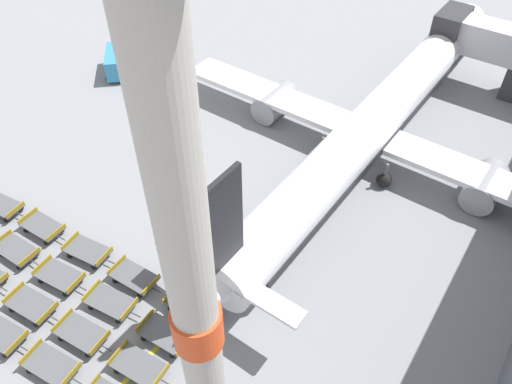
{
  "coord_description": "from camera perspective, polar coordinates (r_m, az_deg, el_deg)",
  "views": [
    {
      "loc": [
        26.11,
        -31.56,
        26.27
      ],
      "look_at": [
        11.43,
        -10.23,
        1.11
      ],
      "focal_mm": 35.0,
      "sensor_mm": 36.0,
      "label": 1
    }
  ],
  "objects": [
    {
      "name": "baggage_dolly_row_far_col_c",
      "position": [
        35.04,
        -18.66,
        -6.4
      ],
      "size": [
        3.76,
        2.01,
        0.92
      ],
      "color": "#515459",
      "rests_on": "ground_plane"
    },
    {
      "name": "baggage_dolly_row_mid_b_col_c",
      "position": [
        34.3,
        -21.52,
        -8.93
      ],
      "size": [
        3.75,
        1.97,
        0.92
      ],
      "color": "#515459",
      "rests_on": "ground_plane"
    },
    {
      "name": "baggage_dolly_row_mid_a_col_d",
      "position": [
        31.4,
        -19.29,
        -15.02
      ],
      "size": [
        3.74,
        1.94,
        0.92
      ],
      "color": "#515459",
      "rests_on": "ground_plane"
    },
    {
      "name": "baggage_dolly_row_near_col_c",
      "position": [
        33.18,
        -27.17,
        -14.23
      ],
      "size": [
        3.75,
        1.98,
        0.92
      ],
      "color": "#515459",
      "rests_on": "ground_plane"
    },
    {
      "name": "baggage_dolly_row_far_col_a",
      "position": [
        40.41,
        -27.03,
        -1.41
      ],
      "size": [
        3.75,
        1.98,
        0.92
      ],
      "color": "#515459",
      "rests_on": "ground_plane"
    },
    {
      "name": "baggage_dolly_row_near_col_d",
      "position": [
        30.93,
        -22.34,
        -17.88
      ],
      "size": [
        3.75,
        1.98,
        0.92
      ],
      "color": "#515459",
      "rests_on": "ground_plane"
    },
    {
      "name": "baggage_dolly_row_mid_a_col_e",
      "position": [
        29.52,
        -13.19,
        -18.83
      ],
      "size": [
        3.74,
        1.93,
        0.92
      ],
      "color": "#515459",
      "rests_on": "ground_plane"
    },
    {
      "name": "ground_plane",
      "position": [
        48.66,
        -4.35,
        11.36
      ],
      "size": [
        500.0,
        500.0,
        0.0
      ],
      "primitive_type": "plane",
      "color": "gray"
    },
    {
      "name": "baggage_dolly_row_mid_b_col_d",
      "position": [
        32.1,
        -16.25,
        -11.99
      ],
      "size": [
        3.76,
        2.01,
        0.92
      ],
      "color": "#515459",
      "rests_on": "ground_plane"
    },
    {
      "name": "baggage_dolly_row_mid_a_col_c",
      "position": [
        33.6,
        -24.26,
        -11.69
      ],
      "size": [
        3.74,
        1.94,
        0.92
      ],
      "color": "#515459",
      "rests_on": "ground_plane"
    },
    {
      "name": "baggage_dolly_row_far_col_b",
      "position": [
        37.64,
        -23.18,
        -3.67
      ],
      "size": [
        3.71,
        1.83,
        0.92
      ],
      "color": "#515459",
      "rests_on": "ground_plane"
    },
    {
      "name": "stand_guidance_stripe",
      "position": [
        36.67,
        3.74,
        -1.69
      ],
      "size": [
        1.1,
        38.98,
        0.01
      ],
      "color": "yellow",
      "rests_on": "ground_plane"
    },
    {
      "name": "baggage_dolly_row_mid_b_col_b",
      "position": [
        36.86,
        -25.72,
        -6.02
      ],
      "size": [
        3.7,
        1.82,
        0.92
      ],
      "color": "#515459",
      "rests_on": "ground_plane"
    },
    {
      "name": "service_van",
      "position": [
        52.67,
        -15.49,
        14.15
      ],
      "size": [
        4.61,
        4.76,
        2.23
      ],
      "color": "teal",
      "rests_on": "ground_plane"
    },
    {
      "name": "airplane",
      "position": [
        40.93,
        13.61,
        7.91
      ],
      "size": [
        35.29,
        44.66,
        10.95
      ],
      "color": "white",
      "rests_on": "ground_plane"
    },
    {
      "name": "baggage_dolly_row_mid_b_col_e",
      "position": [
        30.2,
        -10.35,
        -15.69
      ],
      "size": [
        3.73,
        1.89,
        0.92
      ],
      "color": "#515459",
      "rests_on": "ground_plane"
    },
    {
      "name": "baggage_dolly_row_far_col_d",
      "position": [
        32.85,
        -13.74,
        -9.41
      ],
      "size": [
        3.71,
        1.85,
        0.92
      ],
      "color": "#515459",
      "rests_on": "ground_plane"
    },
    {
      "name": "baggage_dolly_row_far_col_e",
      "position": [
        31.04,
        -7.44,
        -12.59
      ],
      "size": [
        3.75,
        1.97,
        0.92
      ],
      "color": "#515459",
      "rests_on": "ground_plane"
    }
  ]
}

